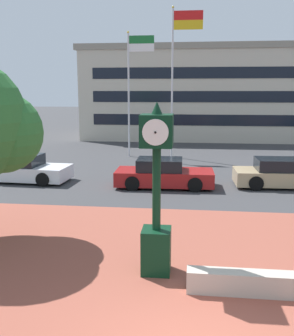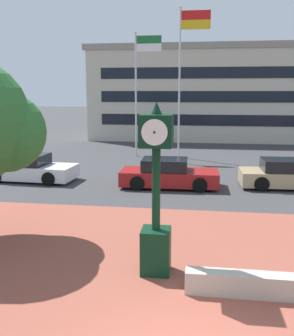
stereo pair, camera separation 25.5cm
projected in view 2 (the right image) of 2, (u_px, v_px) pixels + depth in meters
The scene contains 9 objects.
plaza_brick_paving at pixel (196, 297), 8.39m from camera, with size 44.00×12.42×0.01m, color brown.
planter_wall at pixel (261, 285), 8.36m from camera, with size 3.20×0.40×0.50m, color #ADA393.
street_clock at pixel (156, 196), 9.18m from camera, with size 0.73×0.84×4.05m.
car_street_near at pixel (288, 175), 17.75m from camera, with size 4.34×1.97×1.28m.
car_street_mid at pixel (30, 169), 19.19m from camera, with size 4.41×2.11×1.28m.
car_street_far at pixel (168, 174), 17.89m from camera, with size 4.40×1.97×1.28m.
flagpole_primary at pixel (139, 83), 25.45m from camera, with size 1.71×0.14×7.94m.
flagpole_secondary at pixel (184, 67), 24.88m from camera, with size 1.91×0.14×9.36m.
civic_building at pixel (238, 93), 36.92m from camera, with size 26.46×10.82×8.08m.
Camera 2 is at (0.08, -5.57, 4.28)m, focal length 42.52 mm.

